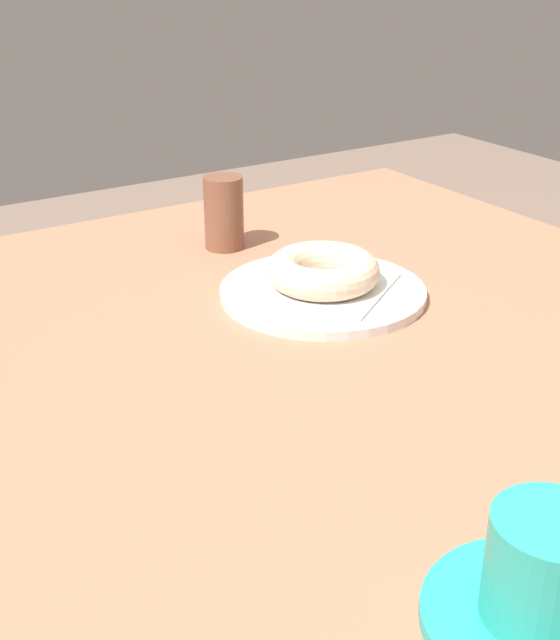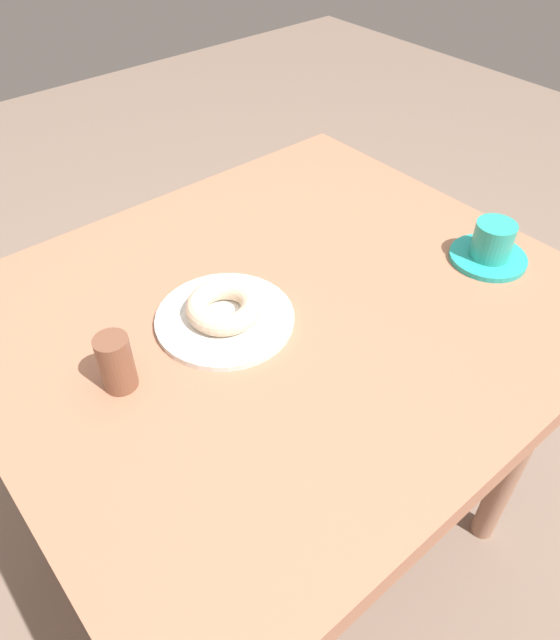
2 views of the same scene
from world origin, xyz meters
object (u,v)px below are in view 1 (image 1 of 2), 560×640
plate_sugar_ring (323,292)px  coffee_cup (546,586)px  sugar_jar (224,213)px  donut_sugar_ring (323,270)px

plate_sugar_ring → coffee_cup: size_ratio=1.62×
plate_sugar_ring → sugar_jar: sugar_jar is taller
sugar_jar → plate_sugar_ring: bearing=4.0°
coffee_cup → sugar_jar: 0.65m
plate_sugar_ring → sugar_jar: size_ratio=2.48×
donut_sugar_ring → sugar_jar: sugar_jar is taller
plate_sugar_ring → donut_sugar_ring: (0.00, 0.00, 0.02)m
plate_sugar_ring → donut_sugar_ring: donut_sugar_ring is taller
donut_sugar_ring → plate_sugar_ring: bearing=0.0°
donut_sugar_ring → sugar_jar: 0.19m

